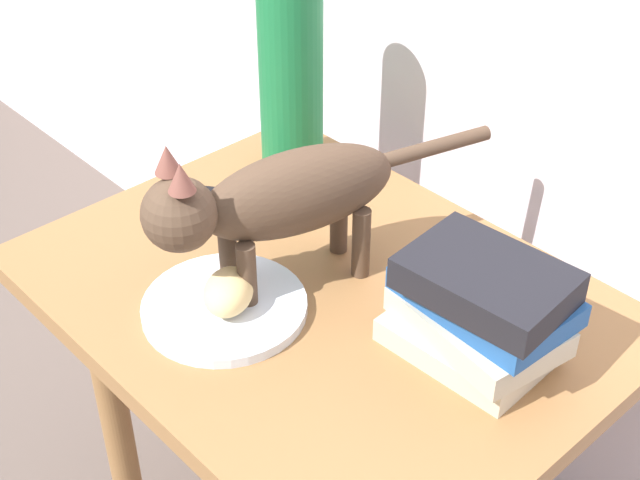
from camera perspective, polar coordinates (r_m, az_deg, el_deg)
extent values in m
cube|color=olive|center=(1.18, 0.00, -3.74)|extent=(0.75, 0.56, 0.03)
cylinder|color=olive|center=(1.42, -12.46, -12.29)|extent=(0.04, 0.04, 0.54)
cylinder|color=olive|center=(1.59, 0.41, -4.79)|extent=(0.04, 0.04, 0.54)
cylinder|color=olive|center=(1.40, 12.63, -12.98)|extent=(0.04, 0.04, 0.54)
cylinder|color=silver|center=(1.14, -6.02, -4.22)|extent=(0.21, 0.21, 0.01)
ellipsoid|color=#E0BC7A|center=(1.11, -5.79, -3.27)|extent=(0.10, 0.10, 0.05)
cylinder|color=#4C3828|center=(1.11, -4.60, -2.43)|extent=(0.02, 0.02, 0.10)
cylinder|color=#4C3828|center=(1.15, -5.80, -0.78)|extent=(0.02, 0.02, 0.10)
cylinder|color=#4C3828|center=(1.17, 2.60, -0.18)|extent=(0.02, 0.02, 0.10)
cylinder|color=#4C3828|center=(1.21, 1.19, 1.31)|extent=(0.02, 0.02, 0.10)
ellipsoid|color=#4C3828|center=(1.11, -1.42, 3.03)|extent=(0.16, 0.27, 0.11)
sphere|color=#4C3828|center=(1.06, -8.86, 1.60)|extent=(0.09, 0.09, 0.09)
cone|color=brown|center=(1.01, -8.74, 3.91)|extent=(0.03, 0.03, 0.03)
cone|color=brown|center=(1.04, -9.59, 5.04)|extent=(0.03, 0.03, 0.03)
cylinder|color=#4C3828|center=(1.20, 7.33, 5.85)|extent=(0.06, 0.16, 0.02)
cube|color=#BCB299|center=(1.09, 9.27, -6.23)|extent=(0.19, 0.14, 0.03)
cube|color=#BCB299|center=(1.07, 9.90, -5.04)|extent=(0.21, 0.15, 0.03)
cube|color=#1E4C8C|center=(1.05, 10.34, -3.48)|extent=(0.20, 0.14, 0.03)
cube|color=black|center=(1.02, 10.42, -2.51)|extent=(0.19, 0.14, 0.04)
cylinder|color=#196B38|center=(1.35, -1.85, 10.58)|extent=(0.10, 0.10, 0.32)
cube|color=black|center=(1.32, -5.66, 2.37)|extent=(0.15, 0.13, 0.02)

